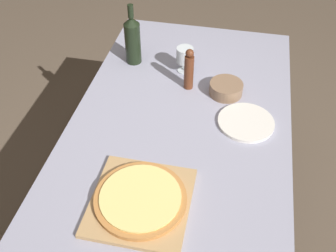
{
  "coord_description": "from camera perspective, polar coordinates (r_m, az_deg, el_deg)",
  "views": [
    {
      "loc": [
        0.2,
        -1.14,
        1.89
      ],
      "look_at": [
        -0.03,
        -0.02,
        0.8
      ],
      "focal_mm": 42.0,
      "sensor_mm": 36.0,
      "label": 1
    }
  ],
  "objects": [
    {
      "name": "small_bowl",
      "position": [
        1.83,
        8.42,
        5.4
      ],
      "size": [
        0.15,
        0.15,
        0.06
      ],
      "color": "#84664C",
      "rests_on": "dining_table"
    },
    {
      "name": "pepper_mill",
      "position": [
        1.81,
        3.06,
        8.14
      ],
      "size": [
        0.04,
        0.04,
        0.21
      ],
      "color": "#5B2D19",
      "rests_on": "dining_table"
    },
    {
      "name": "pizza",
      "position": [
        1.38,
        -4.02,
        -10.41
      ],
      "size": [
        0.32,
        0.32,
        0.02
      ],
      "color": "#BC7A3D",
      "rests_on": "cutting_board"
    },
    {
      "name": "wine_bottle",
      "position": [
        1.97,
        -5.16,
        12.41
      ],
      "size": [
        0.08,
        0.08,
        0.31
      ],
      "color": "black",
      "rests_on": "dining_table"
    },
    {
      "name": "dinner_plate",
      "position": [
        1.7,
        11.25,
        0.55
      ],
      "size": [
        0.24,
        0.24,
        0.01
      ],
      "color": "silver",
      "rests_on": "dining_table"
    },
    {
      "name": "wine_glass",
      "position": [
        1.92,
        2.45,
        10.16
      ],
      "size": [
        0.08,
        0.08,
        0.13
      ],
      "color": "silver",
      "rests_on": "dining_table"
    },
    {
      "name": "ground_plane",
      "position": [
        2.21,
        0.97,
        -14.94
      ],
      "size": [
        12.0,
        12.0,
        0.0
      ],
      "primitive_type": "plane",
      "color": "brown"
    },
    {
      "name": "dining_table",
      "position": [
        1.68,
        1.23,
        -3.06
      ],
      "size": [
        0.93,
        1.78,
        0.74
      ],
      "color": "#9393A8",
      "rests_on": "ground_plane"
    },
    {
      "name": "cutting_board",
      "position": [
        1.4,
        -3.98,
        -10.9
      ],
      "size": [
        0.34,
        0.35,
        0.02
      ],
      "color": "tan",
      "rests_on": "dining_table"
    }
  ]
}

